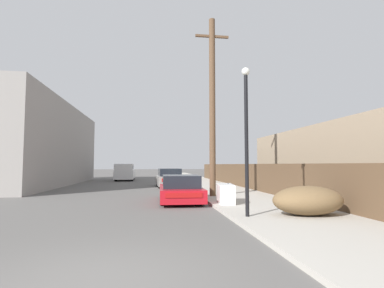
# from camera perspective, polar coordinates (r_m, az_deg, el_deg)

# --- Properties ---
(ground_plane) EXTENTS (220.00, 220.00, 0.00)m
(ground_plane) POSITION_cam_1_polar(r_m,az_deg,el_deg) (4.95, -17.31, -24.23)
(ground_plane) COLOR #595654
(sidewalk_curb) EXTENTS (4.20, 63.00, 0.12)m
(sidewalk_curb) POSITION_cam_1_polar(r_m,az_deg,el_deg) (28.50, 1.59, -7.30)
(sidewalk_curb) COLOR #ADA89E
(sidewalk_curb) RESTS_ON ground
(discarded_fridge) EXTENTS (0.80, 1.62, 0.81)m
(discarded_fridge) POSITION_cam_1_polar(r_m,az_deg,el_deg) (12.89, 6.40, -9.35)
(discarded_fridge) COLOR silver
(discarded_fridge) RESTS_ON sidewalk_curb
(parked_sports_car_red) EXTENTS (2.02, 4.54, 1.25)m
(parked_sports_car_red) POSITION_cam_1_polar(r_m,az_deg,el_deg) (14.14, -2.23, -8.67)
(parked_sports_car_red) COLOR red
(parked_sports_car_red) RESTS_ON ground
(car_parked_mid) EXTENTS (2.07, 4.46, 1.42)m
(car_parked_mid) POSITION_cam_1_polar(r_m,az_deg,el_deg) (23.67, -4.37, -6.52)
(car_parked_mid) COLOR gray
(car_parked_mid) RESTS_ON ground
(pickup_truck) EXTENTS (2.05, 5.40, 1.80)m
(pickup_truck) POSITION_cam_1_polar(r_m,az_deg,el_deg) (33.56, -12.67, -5.27)
(pickup_truck) COLOR silver
(pickup_truck) RESTS_ON ground
(utility_pole) EXTENTS (1.80, 0.32, 9.41)m
(utility_pole) POSITION_cam_1_polar(r_m,az_deg,el_deg) (15.95, 3.89, 7.62)
(utility_pole) COLOR brown
(utility_pole) RESTS_ON sidewalk_curb
(street_lamp) EXTENTS (0.26, 0.26, 4.73)m
(street_lamp) POSITION_cam_1_polar(r_m,az_deg,el_deg) (9.67, 10.31, 2.84)
(street_lamp) COLOR black
(street_lamp) RESTS_ON sidewalk_curb
(brush_pile) EXTENTS (2.30, 1.52, 0.93)m
(brush_pile) POSITION_cam_1_polar(r_m,az_deg,el_deg) (10.42, 21.20, -10.00)
(brush_pile) COLOR brown
(brush_pile) RESTS_ON sidewalk_curb
(wooden_fence) EXTENTS (0.08, 32.73, 1.66)m
(wooden_fence) POSITION_cam_1_polar(r_m,az_deg,el_deg) (21.40, 10.13, -5.98)
(wooden_fence) COLOR brown
(wooden_fence) RESTS_ON sidewalk_curb
(building_left_block) EXTENTS (7.00, 19.69, 6.79)m
(building_left_block) POSITION_cam_1_polar(r_m,az_deg,el_deg) (28.83, -28.60, -0.15)
(building_left_block) COLOR gray
(building_left_block) RESTS_ON ground
(building_right_house) EXTENTS (6.00, 17.96, 3.90)m
(building_right_house) POSITION_cam_1_polar(r_m,az_deg,el_deg) (18.90, 30.49, -2.73)
(building_right_house) COLOR gray
(building_right_house) RESTS_ON ground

